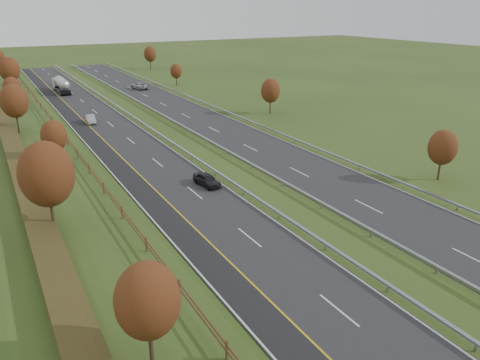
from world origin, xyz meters
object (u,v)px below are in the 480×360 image
object	(u,v)px
road_tanker	(61,84)
car_oncoming	(139,86)
car_dark_near	(207,180)
car_silver_mid	(90,119)
car_small_far	(60,83)

from	to	relation	value
road_tanker	car_oncoming	distance (m)	17.96
road_tanker	car_dark_near	world-z (taller)	road_tanker
car_silver_mid	car_small_far	bearing A→B (deg)	91.83
road_tanker	car_small_far	world-z (taller)	road_tanker
car_dark_near	car_oncoming	xyz separation A→B (m)	(13.44, 67.66, 0.09)
car_silver_mid	car_small_far	xyz separation A→B (m)	(2.05, 45.13, -0.04)
car_dark_near	car_silver_mid	xyz separation A→B (m)	(-4.89, 37.23, -0.01)
road_tanker	car_oncoming	xyz separation A→B (m)	(17.41, -4.26, -1.03)
car_small_far	car_oncoming	distance (m)	21.94
car_silver_mid	car_small_far	size ratio (longest dim) A/B	0.94
road_tanker	car_small_far	xyz separation A→B (m)	(1.14, 10.45, -1.17)
car_dark_near	car_silver_mid	size ratio (longest dim) A/B	0.98
car_small_far	car_oncoming	world-z (taller)	car_oncoming
car_silver_mid	car_oncoming	bearing A→B (deg)	63.37
road_tanker	car_small_far	distance (m)	10.57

